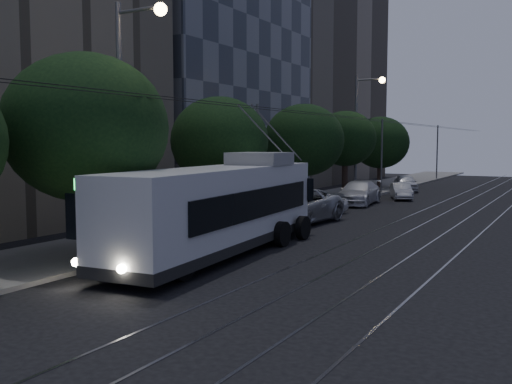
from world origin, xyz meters
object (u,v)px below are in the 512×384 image
object	(u,v)px
car_white_b	(358,193)
streetlamp_near	(128,104)
car_white_c	(401,191)
trolleybus	(222,208)
pickup_silver	(294,206)
streetlamp_far	(361,124)
car_white_d	(405,183)
car_white_a	(320,204)

from	to	relation	value
car_white_b	streetlamp_near	size ratio (longest dim) A/B	0.59
car_white_c	trolleybus	bearing A→B (deg)	-113.27
pickup_silver	car_white_b	bearing A→B (deg)	94.56
car_white_b	streetlamp_near	bearing A→B (deg)	-97.83
streetlamp_near	streetlamp_far	size ratio (longest dim) A/B	1.01
car_white_c	car_white_d	xyz separation A→B (m)	(-1.56, 6.92, 0.10)
pickup_silver	car_white_b	distance (m)	10.42
trolleybus	pickup_silver	world-z (taller)	trolleybus
car_white_a	car_white_b	bearing A→B (deg)	111.16
trolleybus	car_white_d	bearing A→B (deg)	87.52
trolleybus	car_white_b	distance (m)	18.82
car_white_a	car_white_d	distance (m)	18.05
trolleybus	streetlamp_near	bearing A→B (deg)	-144.57
car_white_b	car_white_d	size ratio (longest dim) A/B	1.29
trolleybus	pickup_silver	distance (m)	8.45
trolleybus	car_white_c	size ratio (longest dim) A/B	3.44
car_white_a	streetlamp_far	xyz separation A→B (m)	(-1.10, 9.87, 4.84)
car_white_b	car_white_c	distance (m)	5.02
car_white_b	streetlamp_far	distance (m)	5.95
pickup_silver	car_white_a	size ratio (longest dim) A/B	1.81
car_white_d	streetlamp_near	distance (m)	32.94
car_white_a	car_white_c	world-z (taller)	car_white_a
trolleybus	car_white_d	size ratio (longest dim) A/B	3.03
pickup_silver	streetlamp_far	xyz separation A→B (m)	(-1.39, 13.92, 4.56)
streetlamp_near	streetlamp_far	bearing A→B (deg)	90.00
car_white_d	streetlamp_near	world-z (taller)	streetlamp_near
car_white_d	streetlamp_far	bearing A→B (deg)	-121.03
pickup_silver	car_white_a	bearing A→B (deg)	97.02
car_white_a	streetlamp_far	size ratio (longest dim) A/B	0.40
streetlamp_far	pickup_silver	bearing A→B (deg)	-84.32
pickup_silver	streetlamp_far	world-z (taller)	streetlamp_far
trolleybus	streetlamp_far	bearing A→B (deg)	91.29
car_white_c	streetlamp_far	size ratio (longest dim) A/B	0.41
streetlamp_near	streetlamp_far	xyz separation A→B (m)	(-0.00, 24.39, -0.03)
trolleybus	car_white_b	xyz separation A→B (m)	(-1.40, 18.75, -0.94)
trolleybus	pickup_silver	bearing A→B (deg)	92.51
car_white_b	car_white_c	bearing A→B (deg)	67.09
car_white_a	car_white_d	size ratio (longest dim) A/B	0.87
trolleybus	car_white_c	bearing A→B (deg)	84.50
car_white_b	trolleybus	bearing A→B (deg)	-90.55
car_white_b	car_white_c	size ratio (longest dim) A/B	1.47
pickup_silver	car_white_c	distance (m)	15.24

